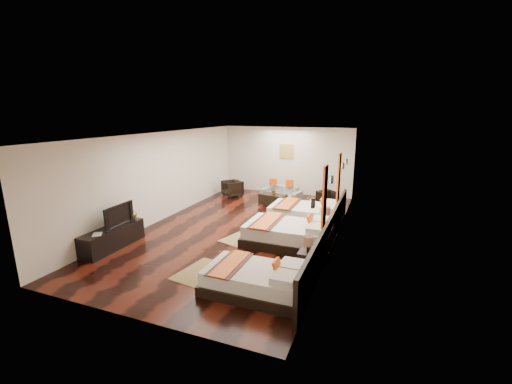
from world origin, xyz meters
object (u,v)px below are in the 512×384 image
at_px(tv, 116,215).
at_px(book, 93,235).
at_px(tv_console, 113,238).
at_px(table_plant, 274,191).
at_px(bed_far, 306,214).
at_px(coffee_table, 273,199).
at_px(bed_mid, 290,234).
at_px(armchair_left, 232,188).
at_px(sofa, 281,192).
at_px(figurine, 130,213).
at_px(bed_near, 256,280).
at_px(nightstand_a, 308,259).
at_px(armchair_right, 327,198).
at_px(nightstand_b, 325,226).

relative_size(tv, book, 3.60).
height_order(tv_console, table_plant, table_plant).
bearing_deg(bed_far, tv, -139.27).
relative_size(bed_far, coffee_table, 2.25).
relative_size(bed_mid, book, 8.32).
bearing_deg(armchair_left, sofa, 51.05).
distance_m(figurine, table_plant, 5.35).
relative_size(bed_far, figurine, 6.35).
bearing_deg(bed_far, tv_console, -138.55).
distance_m(tv, table_plant, 5.82).
bearing_deg(bed_near, book, 179.06).
bearing_deg(tv_console, figurine, 90.00).
bearing_deg(armchair_left, bed_near, -23.68).
xyz_separation_m(tv, armchair_left, (0.54, 5.79, -0.51)).
xyz_separation_m(tv, sofa, (2.51, 6.26, -0.60)).
bearing_deg(tv, tv_console, 157.15).
height_order(bed_far, sofa, bed_far).
bearing_deg(bed_near, bed_far, 89.95).
relative_size(bed_mid, table_plant, 8.34).
bearing_deg(sofa, nightstand_a, -54.13).
bearing_deg(armchair_left, bed_far, 6.05).
bearing_deg(armchair_left, coffee_table, 21.20).
bearing_deg(tv, nightstand_a, -87.87).
bearing_deg(armchair_right, table_plant, 148.39).
bearing_deg(coffee_table, figurine, -118.75).
height_order(bed_near, bed_far, bed_far).
relative_size(bed_near, sofa, 1.17).
bearing_deg(table_plant, nightstand_a, -63.82).
distance_m(tv_console, coffee_table, 5.93).
xyz_separation_m(bed_mid, armchair_left, (-3.61, 4.11, 0.03)).
relative_size(bed_mid, figurine, 6.56).
height_order(bed_far, nightstand_a, bed_far).
relative_size(tv_console, sofa, 1.09).
distance_m(nightstand_b, tv_console, 5.68).
bearing_deg(coffee_table, bed_near, -74.77).
relative_size(nightstand_a, book, 2.87).
distance_m(nightstand_b, tv, 5.60).
distance_m(nightstand_a, tv, 4.94).
xyz_separation_m(tv_console, table_plant, (2.58, 5.37, 0.26)).
distance_m(bed_far, armchair_left, 4.24).
xyz_separation_m(bed_mid, sofa, (-1.64, 4.58, -0.06)).
bearing_deg(bed_far, nightstand_a, -76.69).
bearing_deg(book, table_plant, 66.67).
xyz_separation_m(armchair_right, coffee_table, (-1.92, -0.60, -0.08)).
bearing_deg(armchair_left, figurine, -58.74).
distance_m(book, coffee_table, 6.48).
relative_size(nightstand_b, sofa, 0.51).
height_order(bed_far, figurine, figurine).
xyz_separation_m(nightstand_b, figurine, (-4.95, -2.11, 0.43)).
bearing_deg(figurine, table_plant, 61.19).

